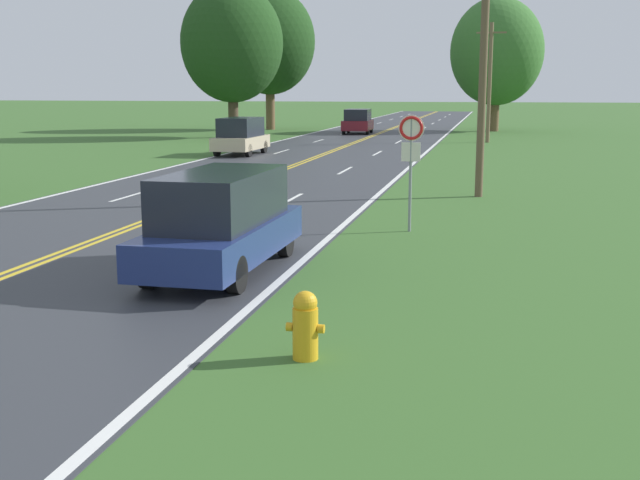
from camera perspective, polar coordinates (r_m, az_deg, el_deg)
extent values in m
cube|color=white|center=(15.73, -10.42, -1.59)|extent=(0.12, 3.00, 0.00)
cube|color=white|center=(24.14, -2.16, 2.86)|extent=(0.12, 3.00, 0.00)
cube|color=white|center=(32.87, 1.80, 4.97)|extent=(0.12, 3.00, 0.00)
cube|color=white|center=(41.72, 4.09, 6.18)|extent=(0.12, 3.00, 0.00)
cube|color=white|center=(50.61, 5.59, 6.96)|extent=(0.12, 3.00, 0.00)
cube|color=white|center=(59.54, 6.64, 7.50)|extent=(0.12, 3.00, 0.00)
cube|color=white|center=(68.49, 7.42, 7.90)|extent=(0.12, 3.00, 0.00)
cube|color=white|center=(77.45, 8.02, 8.21)|extent=(0.12, 3.00, 0.00)
cube|color=white|center=(86.42, 8.50, 8.45)|extent=(0.12, 3.00, 0.00)
cube|color=white|center=(95.39, 8.89, 8.64)|extent=(0.12, 3.00, 0.00)
cube|color=white|center=(104.37, 9.21, 8.81)|extent=(0.12, 3.00, 0.00)
cube|color=white|center=(25.90, -13.21, 3.12)|extent=(0.12, 3.00, 0.00)
cube|color=white|center=(34.18, -6.70, 5.12)|extent=(0.12, 3.00, 0.00)
cube|color=white|center=(42.76, -2.75, 6.30)|extent=(0.12, 3.00, 0.00)
cube|color=white|center=(51.47, -0.12, 7.07)|extent=(0.12, 3.00, 0.00)
cube|color=white|center=(60.28, 1.76, 7.60)|extent=(0.12, 3.00, 0.00)
cube|color=white|center=(69.13, 3.15, 8.00)|extent=(0.12, 3.00, 0.00)
cube|color=white|center=(78.02, 4.23, 8.30)|extent=(0.12, 3.00, 0.00)
cube|color=white|center=(86.93, 5.10, 8.54)|extent=(0.12, 3.00, 0.00)
cube|color=white|center=(95.85, 5.80, 8.73)|extent=(0.12, 3.00, 0.00)
cube|color=white|center=(104.79, 6.38, 8.88)|extent=(0.12, 3.00, 0.00)
cylinder|color=gold|center=(10.03, -1.05, -6.66)|extent=(0.32, 0.32, 0.66)
sphere|color=gold|center=(9.92, -1.06, -4.50)|extent=(0.30, 0.30, 0.30)
cylinder|color=gold|center=(9.96, 0.08, -6.34)|extent=(0.08, 0.11, 0.11)
cylinder|color=gold|center=(10.05, -2.17, -6.19)|extent=(0.08, 0.11, 0.11)
cylinder|color=gray|center=(18.85, 6.45, 4.62)|extent=(0.07, 0.07, 2.67)
cylinder|color=silver|center=(18.74, 6.51, 7.92)|extent=(0.60, 0.02, 0.60)
torus|color=red|center=(18.73, 6.51, 7.92)|extent=(0.55, 0.07, 0.55)
cube|color=silver|center=(18.78, 6.48, 6.24)|extent=(0.44, 0.02, 0.44)
cylinder|color=brown|center=(25.32, 11.61, 14.09)|extent=(0.24, 0.24, 9.79)
cylinder|color=brown|center=(51.11, 11.97, 10.85)|extent=(0.24, 0.24, 7.23)
cube|color=brown|center=(51.22, 12.10, 14.23)|extent=(1.80, 0.12, 0.10)
cylinder|color=brown|center=(64.64, 12.30, 8.92)|extent=(0.71, 0.71, 3.06)
ellipsoid|color=#386B2D|center=(64.67, 12.46, 12.96)|extent=(7.11, 7.11, 8.18)
cylinder|color=#473828|center=(55.41, -6.19, 9.01)|extent=(0.69, 0.69, 3.38)
ellipsoid|color=#1E4219|center=(55.47, -6.28, 13.76)|extent=(6.86, 6.86, 7.88)
cylinder|color=brown|center=(65.94, -3.55, 9.54)|extent=(0.73, 0.73, 3.88)
ellipsoid|color=#1E4219|center=(66.03, -3.61, 13.91)|extent=(7.28, 7.28, 8.37)
cylinder|color=black|center=(13.22, -5.97, -2.47)|extent=(0.21, 0.64, 0.64)
cylinder|color=black|center=(13.79, -12.09, -2.09)|extent=(0.21, 0.64, 0.64)
cylinder|color=black|center=(16.03, -2.47, -0.07)|extent=(0.21, 0.64, 0.64)
cylinder|color=black|center=(16.51, -7.67, 0.16)|extent=(0.21, 0.64, 0.64)
cube|color=navy|center=(14.80, -6.94, 0.06)|extent=(1.81, 4.88, 0.63)
cube|color=#1E232D|center=(14.68, -7.01, 3.04)|extent=(1.58, 3.42, 0.93)
cylinder|color=black|center=(42.42, -6.13, 6.64)|extent=(0.21, 0.66, 0.65)
cylinder|color=black|center=(41.91, -4.01, 6.63)|extent=(0.21, 0.66, 0.65)
cylinder|color=black|center=(40.04, -7.34, 6.37)|extent=(0.21, 0.66, 0.65)
cylinder|color=black|center=(39.49, -5.11, 6.36)|extent=(0.21, 0.66, 0.65)
cube|color=#C1B28E|center=(40.93, -5.64, 6.91)|extent=(1.90, 4.13, 0.64)
cube|color=#1E232D|center=(40.89, -5.66, 8.00)|extent=(1.66, 2.89, 0.93)
cylinder|color=black|center=(61.22, 2.03, 7.93)|extent=(0.23, 0.62, 0.61)
cylinder|color=black|center=(61.00, 3.67, 7.90)|extent=(0.23, 0.62, 0.61)
cylinder|color=black|center=(58.80, 1.70, 7.81)|extent=(0.23, 0.62, 0.61)
cylinder|color=black|center=(58.57, 3.39, 7.79)|extent=(0.23, 0.62, 0.61)
cube|color=maroon|center=(59.87, 2.70, 8.17)|extent=(2.10, 4.02, 0.71)
cube|color=#1E232D|center=(59.84, 2.71, 8.90)|extent=(1.82, 2.83, 0.81)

